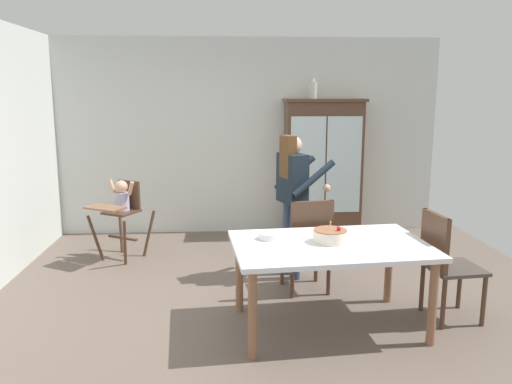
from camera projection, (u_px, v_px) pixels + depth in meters
name	position (u px, v px, depth m)	size (l,w,h in m)	color
ground_plane	(260.00, 306.00, 4.71)	(6.24, 6.24, 0.00)	#66564C
wall_back	(247.00, 137.00, 7.02)	(5.32, 0.06, 2.70)	silver
china_cabinet	(323.00, 168.00, 6.91)	(1.09, 0.48, 1.88)	#4C3323
ceramic_vase	(312.00, 90.00, 6.69)	(0.13, 0.13, 0.27)	#B2B7B2
high_chair_with_toddler	(121.00, 205.00, 5.95)	(0.78, 0.84, 0.95)	#4C3323
adult_person	(293.00, 189.00, 5.29)	(0.62, 0.61, 1.53)	#33425B
dining_table	(330.00, 253.00, 4.17)	(1.69, 1.16, 0.74)	silver
birthday_cake	(330.00, 236.00, 4.18)	(0.28, 0.28, 0.19)	beige
serving_bowl	(269.00, 236.00, 4.27)	(0.18, 0.18, 0.06)	silver
dining_chair_far_side	(309.00, 239.00, 4.91)	(0.50, 0.50, 0.96)	#4C3323
dining_chair_right_end	(444.00, 259.00, 4.34)	(0.48, 0.48, 0.96)	#4C3323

